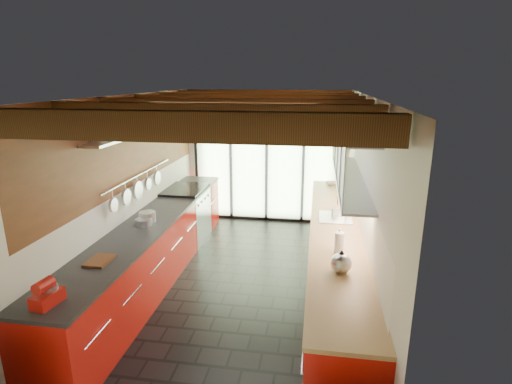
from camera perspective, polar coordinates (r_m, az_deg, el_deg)
ground at (r=5.82m, az=-2.07°, el=-12.95°), size 5.50×5.50×0.00m
room_shell at (r=5.22m, az=-2.25°, el=3.13°), size 5.50×5.50×5.50m
ceiling_beams at (r=5.48m, az=-1.57°, el=12.29°), size 3.14×5.06×4.90m
glass_door at (r=7.84m, az=1.54°, el=7.49°), size 2.95×0.10×2.90m
left_counter at (r=5.97m, az=-14.34°, el=-7.78°), size 0.68×5.00×0.92m
range_stove at (r=7.22m, az=-9.92°, el=-3.21°), size 0.66×0.90×0.97m
right_counter at (r=5.53m, az=11.14°, el=-9.52°), size 0.68×5.00×0.92m
sink_assembly at (r=5.71m, az=11.41°, el=-3.28°), size 0.45×0.52×0.43m
upper_cabinets_right at (r=5.40m, az=13.48°, el=5.26°), size 0.34×3.00×3.00m
left_wall_fixtures at (r=5.81m, az=-16.34°, el=5.74°), size 0.28×2.60×0.96m
stand_mixer at (r=3.99m, az=-27.65°, el=-12.78°), size 0.19×0.29×0.25m
pot_large at (r=5.65m, az=-15.25°, el=-3.45°), size 0.27×0.27×0.14m
pot_small at (r=5.55m, az=-15.74°, el=-4.12°), size 0.29×0.29×0.09m
cutting_board at (r=4.64m, az=-21.46°, el=-9.11°), size 0.23×0.32×0.03m
kettle at (r=4.16m, az=12.08°, el=-9.75°), size 0.27×0.29×0.25m
paper_towel at (r=4.59m, az=11.80°, el=-7.09°), size 0.12×0.12×0.28m
soap_bottle at (r=5.79m, az=11.22°, el=-2.56°), size 0.10×0.10×0.17m
bowl at (r=7.48m, az=10.74°, el=1.22°), size 0.23×0.23×0.05m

